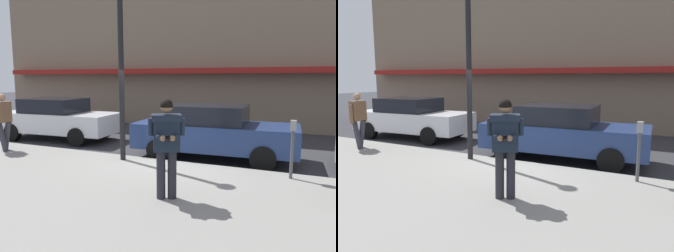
% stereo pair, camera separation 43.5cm
% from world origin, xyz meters
% --- Properties ---
extents(ground_plane, '(80.00, 80.00, 0.00)m').
position_xyz_m(ground_plane, '(0.00, 0.00, 0.00)').
color(ground_plane, '#333338').
extents(sidewalk, '(32.00, 5.30, 0.14)m').
position_xyz_m(sidewalk, '(1.00, -2.85, 0.07)').
color(sidewalk, gray).
rests_on(sidewalk, ground).
extents(curb_paint_line, '(28.00, 0.12, 0.01)m').
position_xyz_m(curb_paint_line, '(1.00, 0.05, 0.00)').
color(curb_paint_line, silver).
rests_on(curb_paint_line, ground).
extents(parked_sedan_near, '(4.60, 2.14, 1.54)m').
position_xyz_m(parked_sedan_near, '(-5.16, 1.48, 0.79)').
color(parked_sedan_near, silver).
rests_on(parked_sedan_near, ground).
extents(parked_sedan_mid, '(4.60, 2.14, 1.54)m').
position_xyz_m(parked_sedan_mid, '(0.98, 0.96, 0.79)').
color(parked_sedan_mid, navy).
rests_on(parked_sedan_mid, ground).
extents(man_texting_on_phone, '(0.63, 0.65, 1.81)m').
position_xyz_m(man_texting_on_phone, '(1.18, -2.77, 1.25)').
color(man_texting_on_phone, '#23232B').
rests_on(man_texting_on_phone, sidewalk).
extents(pedestrian_dark_coat, '(0.36, 0.60, 1.70)m').
position_xyz_m(pedestrian_dark_coat, '(-4.84, -1.14, 1.11)').
color(pedestrian_dark_coat, '#33333D').
rests_on(pedestrian_dark_coat, sidewalk).
extents(street_lamp_post, '(0.36, 0.36, 4.88)m').
position_xyz_m(street_lamp_post, '(-1.04, -0.65, 3.14)').
color(street_lamp_post, black).
rests_on(street_lamp_post, sidewalk).
extents(parking_meter, '(0.12, 0.18, 1.27)m').
position_xyz_m(parking_meter, '(3.16, -0.60, 0.97)').
color(parking_meter, '#4C4C51').
rests_on(parking_meter, sidewalk).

